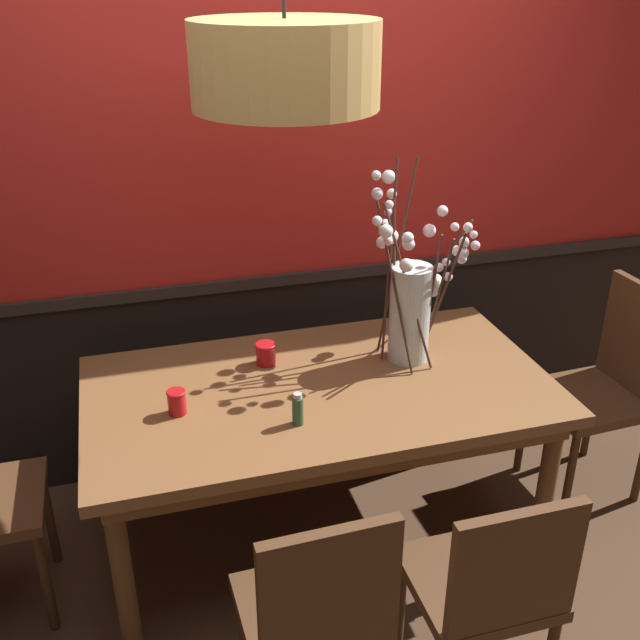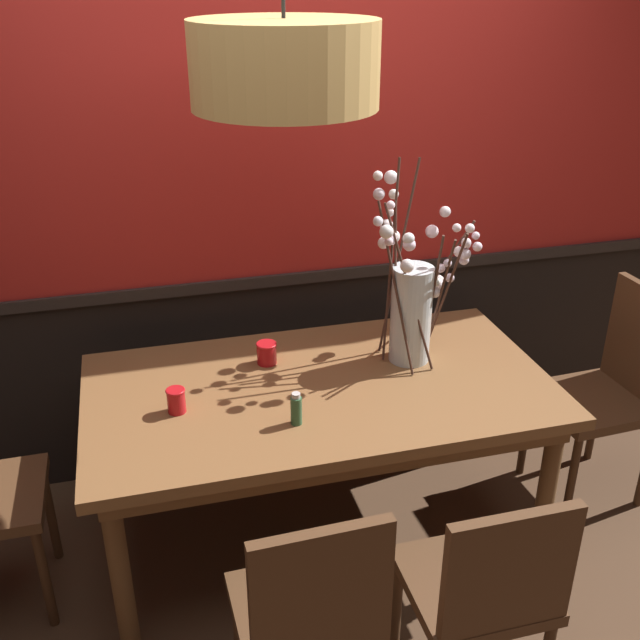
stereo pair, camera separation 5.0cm
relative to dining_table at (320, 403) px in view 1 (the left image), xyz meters
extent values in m
plane|color=#4C3321|center=(0.00, 0.00, -0.66)|extent=(24.00, 24.00, 0.00)
cube|color=black|center=(0.00, 0.71, -0.21)|extent=(4.64, 0.12, 0.90)
cube|color=black|center=(0.00, 0.70, 0.26)|extent=(4.64, 0.14, 0.05)
cube|color=#B2231E|center=(0.00, 0.71, 1.20)|extent=(4.64, 0.12, 1.94)
cube|color=brown|center=(0.00, 0.00, 0.06)|extent=(1.76, 0.96, 0.05)
cube|color=brown|center=(0.00, 0.00, 0.00)|extent=(1.66, 0.85, 0.08)
cylinder|color=brown|center=(-0.79, -0.39, -0.31)|extent=(0.07, 0.07, 0.70)
cylinder|color=brown|center=(0.79, -0.39, -0.31)|extent=(0.07, 0.07, 0.70)
cylinder|color=brown|center=(-0.79, 0.39, -0.31)|extent=(0.07, 0.07, 0.70)
cylinder|color=brown|center=(0.79, 0.39, -0.31)|extent=(0.07, 0.07, 0.70)
cube|color=#4C301C|center=(-0.26, -0.80, -0.21)|extent=(0.41, 0.43, 0.04)
cube|color=#4C301C|center=(-0.26, -0.98, 0.05)|extent=(0.38, 0.05, 0.46)
cylinder|color=#412917|center=(-0.44, -0.62, -0.44)|extent=(0.04, 0.04, 0.43)
cylinder|color=#412917|center=(-0.10, -0.61, -0.44)|extent=(0.04, 0.04, 0.43)
cube|color=#4C301C|center=(0.22, 0.84, -0.22)|extent=(0.46, 0.44, 0.04)
cube|color=#4C301C|center=(0.21, 1.03, 0.01)|extent=(0.42, 0.05, 0.40)
cylinder|color=#412917|center=(0.42, 0.67, -0.45)|extent=(0.04, 0.04, 0.42)
cylinder|color=#412917|center=(0.03, 0.65, -0.45)|extent=(0.04, 0.04, 0.42)
cylinder|color=#412917|center=(0.40, 1.03, -0.45)|extent=(0.04, 0.04, 0.42)
cylinder|color=#412917|center=(0.02, 1.02, -0.45)|extent=(0.04, 0.04, 0.42)
cube|color=#4C301C|center=(1.23, 0.00, -0.19)|extent=(0.46, 0.44, 0.04)
cube|color=#4C301C|center=(1.43, 0.01, 0.07)|extent=(0.06, 0.40, 0.49)
cylinder|color=#412917|center=(1.05, -0.19, -0.44)|extent=(0.04, 0.04, 0.44)
cylinder|color=#412917|center=(1.03, 0.17, -0.44)|extent=(0.04, 0.04, 0.44)
cylinder|color=#412917|center=(1.41, 0.19, -0.44)|extent=(0.04, 0.04, 0.44)
cylinder|color=#412917|center=(-1.07, 0.16, -0.44)|extent=(0.04, 0.04, 0.45)
cylinder|color=#412917|center=(-1.06, -0.19, -0.44)|extent=(0.04, 0.04, 0.45)
cube|color=#4C301C|center=(0.27, -0.82, -0.20)|extent=(0.42, 0.41, 0.04)
cube|color=#4C301C|center=(0.27, -1.01, 0.02)|extent=(0.39, 0.04, 0.40)
cylinder|color=#412917|center=(0.09, -0.65, -0.44)|extent=(0.04, 0.04, 0.44)
cylinder|color=#412917|center=(0.45, -0.65, -0.44)|extent=(0.04, 0.04, 0.44)
cube|color=#4C301C|center=(-0.23, 0.84, -0.20)|extent=(0.42, 0.42, 0.04)
cube|color=#4C301C|center=(-0.24, 1.03, 0.07)|extent=(0.39, 0.05, 0.50)
cylinder|color=#412917|center=(-0.05, 0.68, -0.44)|extent=(0.04, 0.04, 0.43)
cylinder|color=#412917|center=(-0.40, 0.66, -0.44)|extent=(0.04, 0.04, 0.43)
cylinder|color=#412917|center=(-0.07, 1.02, -0.44)|extent=(0.04, 0.04, 0.43)
cylinder|color=#412917|center=(-0.41, 1.01, -0.44)|extent=(0.04, 0.04, 0.43)
cylinder|color=silver|center=(0.40, 0.11, 0.28)|extent=(0.16, 0.16, 0.40)
cylinder|color=silver|center=(0.40, 0.11, 0.13)|extent=(0.14, 0.14, 0.09)
cylinder|color=#472D23|center=(0.55, 0.12, 0.37)|extent=(0.01, 0.27, 0.56)
sphere|color=white|center=(0.59, 0.12, 0.52)|extent=(0.04, 0.04, 0.04)
sphere|color=white|center=(0.62, 0.13, 0.48)|extent=(0.04, 0.04, 0.04)
sphere|color=white|center=(0.65, 0.11, 0.58)|extent=(0.03, 0.03, 0.03)
sphere|color=white|center=(0.61, 0.11, 0.52)|extent=(0.04, 0.04, 0.04)
sphere|color=white|center=(0.56, 0.11, 0.42)|extent=(0.04, 0.04, 0.04)
sphere|color=white|center=(0.66, 0.10, 0.54)|extent=(0.04, 0.04, 0.04)
cylinder|color=#472D23|center=(0.49, 0.10, 0.36)|extent=(0.01, 0.13, 0.54)
sphere|color=white|center=(0.53, 0.14, 0.45)|extent=(0.04, 0.04, 0.04)
sphere|color=white|center=(0.52, 0.06, 0.50)|extent=(0.03, 0.03, 0.03)
sphere|color=white|center=(0.57, 0.11, 0.62)|extent=(0.03, 0.03, 0.03)
cylinder|color=#472D23|center=(0.32, 0.08, 0.41)|extent=(0.11, 0.22, 0.65)
sphere|color=white|center=(0.24, 0.07, 0.69)|extent=(0.04, 0.04, 0.04)
sphere|color=white|center=(0.26, 0.03, 0.62)|extent=(0.03, 0.03, 0.03)
sphere|color=white|center=(0.25, 0.01, 0.67)|extent=(0.05, 0.05, 0.05)
cylinder|color=#472D23|center=(0.36, 0.05, 0.42)|extent=(0.20, 0.12, 0.66)
sphere|color=white|center=(0.34, 0.01, 0.61)|extent=(0.05, 0.05, 0.05)
sphere|color=white|center=(0.33, 0.01, 0.64)|extent=(0.04, 0.04, 0.04)
sphere|color=white|center=(0.34, 0.02, 0.53)|extent=(0.05, 0.05, 0.05)
cylinder|color=#472D23|center=(0.34, 0.13, 0.41)|extent=(0.02, 0.13, 0.64)
sphere|color=white|center=(0.32, 0.14, 0.59)|extent=(0.04, 0.04, 0.04)
sphere|color=white|center=(0.36, 0.10, 0.42)|extent=(0.05, 0.05, 0.05)
sphere|color=white|center=(0.31, 0.16, 0.72)|extent=(0.03, 0.03, 0.03)
cylinder|color=#472D23|center=(0.38, 0.22, 0.48)|extent=(0.17, 0.07, 0.78)
sphere|color=white|center=(0.36, 0.29, 0.65)|extent=(0.03, 0.03, 0.03)
sphere|color=white|center=(0.37, 0.31, 0.78)|extent=(0.05, 0.05, 0.05)
sphere|color=white|center=(0.36, 0.26, 0.73)|extent=(0.04, 0.04, 0.04)
sphere|color=white|center=(0.34, 0.27, 0.60)|extent=(0.05, 0.05, 0.05)
cylinder|color=#472D23|center=(0.52, 0.20, 0.36)|extent=(0.25, 0.18, 0.56)
sphere|color=white|center=(0.55, 0.20, 0.37)|extent=(0.05, 0.05, 0.05)
sphere|color=white|center=(0.54, 0.18, 0.37)|extent=(0.05, 0.05, 0.05)
sphere|color=white|center=(0.55, 0.30, 0.55)|extent=(0.05, 0.05, 0.05)
sphere|color=white|center=(0.60, 0.29, 0.63)|extent=(0.05, 0.05, 0.05)
cylinder|color=#472D23|center=(0.52, 0.11, 0.35)|extent=(0.01, 0.21, 0.53)
sphere|color=white|center=(0.61, 0.10, 0.56)|extent=(0.04, 0.04, 0.04)
sphere|color=white|center=(0.62, 0.13, 0.55)|extent=(0.04, 0.04, 0.04)
sphere|color=white|center=(0.50, 0.13, 0.40)|extent=(0.04, 0.04, 0.04)
sphere|color=white|center=(0.50, 0.12, 0.36)|extent=(0.04, 0.04, 0.04)
sphere|color=white|center=(0.61, 0.09, 0.62)|extent=(0.04, 0.04, 0.04)
cylinder|color=#472D23|center=(0.33, 0.17, 0.48)|extent=(0.09, 0.12, 0.79)
sphere|color=white|center=(0.30, 0.19, 0.56)|extent=(0.05, 0.05, 0.05)
sphere|color=white|center=(0.27, 0.20, 0.82)|extent=(0.04, 0.04, 0.04)
sphere|color=white|center=(0.34, 0.18, 0.59)|extent=(0.05, 0.05, 0.05)
sphere|color=white|center=(0.29, 0.22, 0.75)|extent=(0.05, 0.05, 0.05)
cylinder|color=red|center=(-0.54, -0.05, 0.13)|extent=(0.06, 0.06, 0.09)
torus|color=red|center=(-0.54, -0.05, 0.17)|extent=(0.07, 0.07, 0.01)
cylinder|color=silver|center=(-0.54, -0.05, 0.11)|extent=(0.05, 0.05, 0.05)
cylinder|color=red|center=(-0.16, 0.22, 0.13)|extent=(0.08, 0.08, 0.09)
torus|color=red|center=(-0.16, 0.22, 0.17)|extent=(0.08, 0.08, 0.01)
cylinder|color=silver|center=(-0.16, 0.22, 0.11)|extent=(0.05, 0.05, 0.04)
cylinder|color=#2D5633|center=(-0.15, -0.23, 0.13)|extent=(0.04, 0.04, 0.10)
cylinder|color=beige|center=(-0.15, -0.23, 0.20)|extent=(0.03, 0.03, 0.02)
cylinder|color=tan|center=(-0.13, -0.06, 1.26)|extent=(0.58, 0.58, 0.26)
sphere|color=#F9EAB7|center=(-0.13, -0.06, 1.22)|extent=(0.14, 0.14, 0.14)
camera|label=1|loc=(-0.67, -2.32, 1.53)|focal=41.41mm
camera|label=2|loc=(-0.62, -2.34, 1.53)|focal=41.41mm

